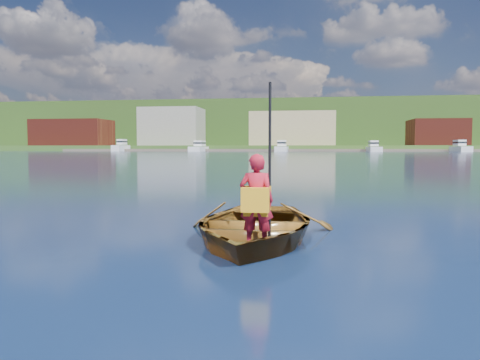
# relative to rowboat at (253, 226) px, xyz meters

# --- Properties ---
(ground) EXTENTS (600.00, 600.00, 0.00)m
(ground) POSITION_rel_rowboat_xyz_m (0.49, -0.21, -0.20)
(ground) COLOR #122B3D
(ground) RESTS_ON ground
(rowboat) EXTENTS (2.48, 3.45, 0.71)m
(rowboat) POSITION_rel_rowboat_xyz_m (0.00, 0.00, 0.00)
(rowboat) COLOR brown
(rowboat) RESTS_ON ground
(child_paddler) EXTENTS (0.43, 0.34, 2.04)m
(child_paddler) POSITION_rel_rowboat_xyz_m (0.14, -0.90, 0.48)
(child_paddler) COLOR #B1172B
(child_paddler) RESTS_ON ground
(shoreline) EXTENTS (400.00, 140.00, 22.00)m
(shoreline) POSITION_rel_rowboat_xyz_m (0.49, 236.40, 10.12)
(shoreline) COLOR #366029
(shoreline) RESTS_ON ground
(dock) EXTENTS (159.96, 13.24, 0.80)m
(dock) POSITION_rel_rowboat_xyz_m (-1.11, 147.79, 0.20)
(dock) COLOR brown
(dock) RESTS_ON ground
(waterfront_buildings) EXTENTS (202.00, 16.00, 14.00)m
(waterfront_buildings) POSITION_rel_rowboat_xyz_m (-7.25, 164.79, 7.54)
(waterfront_buildings) COLOR maroon
(waterfront_buildings) RESTS_ON ground
(marina_yachts) EXTENTS (139.16, 13.78, 4.29)m
(marina_yachts) POSITION_rel_rowboat_xyz_m (9.13, 143.15, 1.13)
(marina_yachts) COLOR white
(marina_yachts) RESTS_ON ground
(hillside_trees) EXTENTS (288.10, 79.93, 23.95)m
(hillside_trees) POSITION_rel_rowboat_xyz_m (11.10, 245.66, 19.04)
(hillside_trees) COLOR #382314
(hillside_trees) RESTS_ON ground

